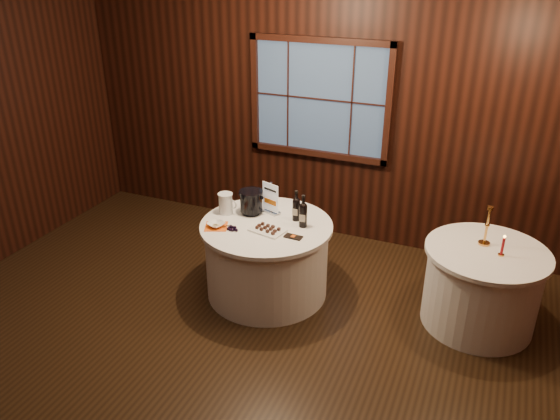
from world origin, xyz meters
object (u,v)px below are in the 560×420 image
at_px(cracker_bowl, 216,224).
at_px(port_bottle_right, 303,213).
at_px(side_table, 481,287).
at_px(port_bottle_left, 296,208).
at_px(sign_stand, 271,203).
at_px(grape_bunch, 233,228).
at_px(main_table, 267,258).
at_px(glass_pitcher, 226,203).
at_px(chocolate_plate, 268,229).
at_px(brass_candlestick, 486,231).
at_px(red_candle, 502,247).
at_px(ice_bucket, 251,202).
at_px(chocolate_box, 293,237).

bearing_deg(cracker_bowl, port_bottle_right, 23.38).
distance_m(side_table, port_bottle_left, 1.85).
height_order(sign_stand, grape_bunch, sign_stand).
distance_m(main_table, sign_stand, 0.55).
xyz_separation_m(port_bottle_right, glass_pitcher, (-0.81, -0.03, -0.03)).
relative_size(chocolate_plate, brass_candlestick, 0.95).
xyz_separation_m(main_table, port_bottle_left, (0.23, 0.19, 0.52)).
distance_m(side_table, red_candle, 0.48).
xyz_separation_m(sign_stand, red_candle, (2.16, 0.00, -0.03)).
bearing_deg(ice_bucket, side_table, 3.60).
height_order(sign_stand, brass_candlestick, brass_candlestick).
height_order(ice_bucket, chocolate_box, ice_bucket).
relative_size(chocolate_plate, grape_bunch, 1.91).
distance_m(side_table, chocolate_plate, 2.02).
xyz_separation_m(grape_bunch, brass_candlestick, (2.20, 0.63, 0.11)).
distance_m(ice_bucket, cracker_bowl, 0.45).
distance_m(main_table, port_bottle_left, 0.60).
bearing_deg(ice_bucket, cracker_bowl, -114.85).
relative_size(main_table, port_bottle_left, 4.14).
xyz_separation_m(main_table, red_candle, (2.11, 0.25, 0.46)).
relative_size(side_table, port_bottle_right, 3.34).
bearing_deg(brass_candlestick, chocolate_plate, -164.29).
xyz_separation_m(port_bottle_left, ice_bucket, (-0.47, -0.03, -0.01)).
bearing_deg(glass_pitcher, port_bottle_left, 10.47).
height_order(glass_pitcher, cracker_bowl, glass_pitcher).
distance_m(chocolate_plate, grape_bunch, 0.33).
bearing_deg(grape_bunch, ice_bucket, 89.22).
bearing_deg(cracker_bowl, brass_candlestick, 15.02).
bearing_deg(red_candle, chocolate_box, -167.35).
relative_size(side_table, ice_bucket, 4.47).
height_order(grape_bunch, brass_candlestick, brass_candlestick).
bearing_deg(grape_bunch, port_bottle_left, 42.13).
bearing_deg(red_candle, ice_bucket, -177.86).
bearing_deg(chocolate_plate, chocolate_box, -4.47).
height_order(main_table, cracker_bowl, cracker_bowl).
bearing_deg(port_bottle_left, sign_stand, 169.81).
relative_size(port_bottle_left, chocolate_box, 1.87).
distance_m(port_bottle_left, ice_bucket, 0.47).
xyz_separation_m(main_table, side_table, (2.00, 0.30, 0.00)).
distance_m(side_table, glass_pitcher, 2.53).
bearing_deg(brass_candlestick, grape_bunch, -163.92).
height_order(main_table, chocolate_plate, chocolate_plate).
height_order(chocolate_plate, chocolate_box, chocolate_plate).
distance_m(brass_candlestick, red_candle, 0.22).
bearing_deg(main_table, brass_candlestick, 11.59).
xyz_separation_m(chocolate_plate, chocolate_box, (0.27, -0.02, -0.01)).
height_order(port_bottle_right, brass_candlestick, brass_candlestick).
bearing_deg(chocolate_plate, side_table, 12.55).
xyz_separation_m(grape_bunch, red_candle, (2.35, 0.48, 0.06)).
height_order(side_table, glass_pitcher, glass_pitcher).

